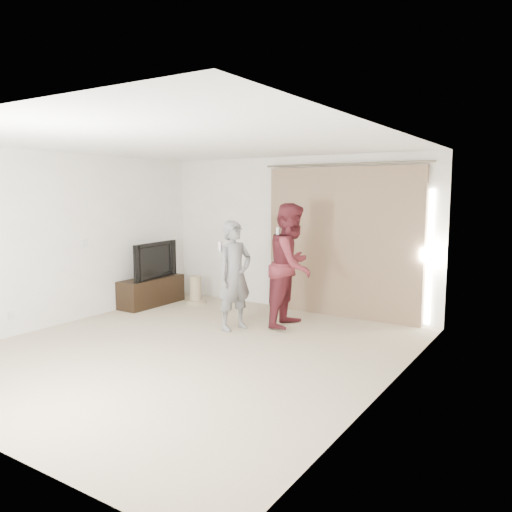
{
  "coord_description": "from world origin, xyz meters",
  "views": [
    {
      "loc": [
        4.02,
        -4.75,
        2.01
      ],
      "look_at": [
        0.21,
        1.2,
        1.1
      ],
      "focal_mm": 35.0,
      "sensor_mm": 36.0,
      "label": 1
    }
  ],
  "objects_px": {
    "tv_console": "(152,291)",
    "person_woman": "(292,265)",
    "tv": "(151,260)",
    "person_man": "(235,276)"
  },
  "relations": [
    {
      "from": "tv_console",
      "to": "tv",
      "type": "relative_size",
      "value": 1.14
    },
    {
      "from": "person_woman",
      "to": "tv",
      "type": "bearing_deg",
      "value": -177.34
    },
    {
      "from": "tv_console",
      "to": "person_man",
      "type": "relative_size",
      "value": 0.8
    },
    {
      "from": "person_man",
      "to": "person_woman",
      "type": "xyz_separation_m",
      "value": [
        0.6,
        0.63,
        0.12
      ]
    },
    {
      "from": "tv_console",
      "to": "person_man",
      "type": "xyz_separation_m",
      "value": [
        2.17,
        -0.5,
        0.55
      ]
    },
    {
      "from": "tv",
      "to": "person_man",
      "type": "distance_m",
      "value": 2.22
    },
    {
      "from": "person_woman",
      "to": "person_man",
      "type": "bearing_deg",
      "value": -133.67
    },
    {
      "from": "person_man",
      "to": "tv_console",
      "type": "bearing_deg",
      "value": 166.99
    },
    {
      "from": "person_woman",
      "to": "tv_console",
      "type": "bearing_deg",
      "value": -177.34
    },
    {
      "from": "tv_console",
      "to": "person_woman",
      "type": "height_order",
      "value": "person_woman"
    }
  ]
}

